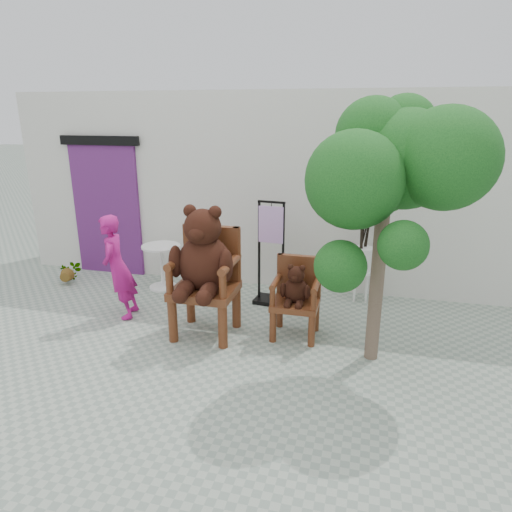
{
  "coord_description": "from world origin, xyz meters",
  "views": [
    {
      "loc": [
        1.3,
        -4.16,
        2.69
      ],
      "look_at": [
        -0.04,
        1.16,
        0.95
      ],
      "focal_mm": 32.0,
      "sensor_mm": 36.0,
      "label": 1
    }
  ],
  "objects_px": {
    "cafe_table": "(162,262)",
    "tree": "(398,166)",
    "chair_big": "(204,263)",
    "display_stand": "(271,265)",
    "chair_small": "(296,291)",
    "person": "(118,268)",
    "stool_bucket": "(363,259)"
  },
  "relations": [
    {
      "from": "chair_small",
      "to": "display_stand",
      "type": "relative_size",
      "value": 0.65
    },
    {
      "from": "person",
      "to": "chair_big",
      "type": "bearing_deg",
      "value": 68.39
    },
    {
      "from": "cafe_table",
      "to": "tree",
      "type": "distance_m",
      "value": 4.03
    },
    {
      "from": "stool_bucket",
      "to": "tree",
      "type": "height_order",
      "value": "tree"
    },
    {
      "from": "person",
      "to": "cafe_table",
      "type": "bearing_deg",
      "value": 161.75
    },
    {
      "from": "display_stand",
      "to": "tree",
      "type": "bearing_deg",
      "value": -32.64
    },
    {
      "from": "chair_small",
      "to": "person",
      "type": "distance_m",
      "value": 2.41
    },
    {
      "from": "chair_small",
      "to": "cafe_table",
      "type": "distance_m",
      "value": 2.55
    },
    {
      "from": "person",
      "to": "display_stand",
      "type": "bearing_deg",
      "value": 103.77
    },
    {
      "from": "chair_big",
      "to": "tree",
      "type": "relative_size",
      "value": 0.57
    },
    {
      "from": "chair_big",
      "to": "chair_small",
      "type": "relative_size",
      "value": 1.67
    },
    {
      "from": "chair_small",
      "to": "cafe_table",
      "type": "bearing_deg",
      "value": 155.2
    },
    {
      "from": "chair_small",
      "to": "display_stand",
      "type": "distance_m",
      "value": 1.06
    },
    {
      "from": "display_stand",
      "to": "chair_big",
      "type": "bearing_deg",
      "value": -110.5
    },
    {
      "from": "person",
      "to": "chair_small",
      "type": "bearing_deg",
      "value": 77.76
    },
    {
      "from": "stool_bucket",
      "to": "tree",
      "type": "relative_size",
      "value": 0.51
    },
    {
      "from": "person",
      "to": "cafe_table",
      "type": "distance_m",
      "value": 1.15
    },
    {
      "from": "cafe_table",
      "to": "chair_small",
      "type": "bearing_deg",
      "value": -24.8
    },
    {
      "from": "person",
      "to": "stool_bucket",
      "type": "relative_size",
      "value": 0.97
    },
    {
      "from": "person",
      "to": "tree",
      "type": "distance_m",
      "value": 3.76
    },
    {
      "from": "display_stand",
      "to": "tree",
      "type": "relative_size",
      "value": 0.53
    },
    {
      "from": "chair_small",
      "to": "person",
      "type": "relative_size",
      "value": 0.7
    },
    {
      "from": "cafe_table",
      "to": "tree",
      "type": "height_order",
      "value": "tree"
    },
    {
      "from": "stool_bucket",
      "to": "chair_big",
      "type": "bearing_deg",
      "value": -139.65
    },
    {
      "from": "person",
      "to": "tree",
      "type": "height_order",
      "value": "tree"
    },
    {
      "from": "cafe_table",
      "to": "tree",
      "type": "bearing_deg",
      "value": -22.74
    },
    {
      "from": "chair_big",
      "to": "person",
      "type": "xyz_separation_m",
      "value": [
        -1.3,
        0.19,
        -0.23
      ]
    },
    {
      "from": "display_stand",
      "to": "tree",
      "type": "xyz_separation_m",
      "value": [
        1.57,
        -1.26,
        1.58
      ]
    },
    {
      "from": "chair_big",
      "to": "cafe_table",
      "type": "bearing_deg",
      "value": 132.85
    },
    {
      "from": "chair_small",
      "to": "chair_big",
      "type": "bearing_deg",
      "value": -167.84
    },
    {
      "from": "chair_big",
      "to": "display_stand",
      "type": "distance_m",
      "value": 1.34
    },
    {
      "from": "chair_small",
      "to": "stool_bucket",
      "type": "bearing_deg",
      "value": 60.56
    }
  ]
}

